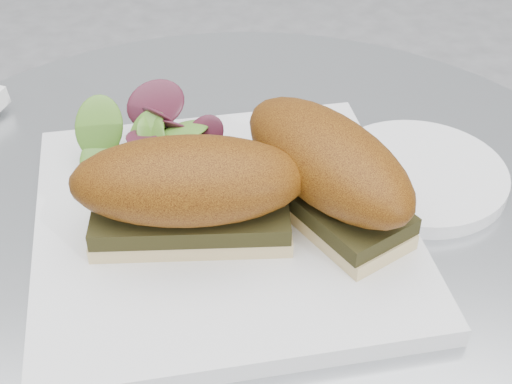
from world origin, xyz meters
TOP-DOWN VIEW (x-y plane):
  - plate at (-0.02, 0.00)m, footprint 0.30×0.30m
  - sandwich_left at (-0.04, -0.01)m, footprint 0.18×0.09m
  - sandwich_right at (0.06, -0.00)m, footprint 0.15×0.19m
  - salad at (-0.07, 0.07)m, footprint 0.10×0.10m
  - saucer at (0.16, 0.05)m, footprint 0.15×0.15m

SIDE VIEW (x-z plane):
  - saucer at x=0.16m, z-range 0.73..0.74m
  - plate at x=-0.02m, z-range 0.73..0.75m
  - salad at x=-0.07m, z-range 0.75..0.80m
  - sandwich_left at x=-0.04m, z-range 0.75..0.83m
  - sandwich_right at x=0.06m, z-range 0.75..0.83m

